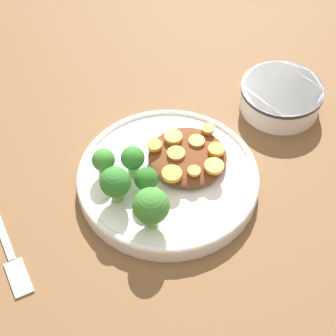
# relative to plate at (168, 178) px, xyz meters

# --- Properties ---
(ground_plane) EXTENTS (4.00, 4.00, 0.00)m
(ground_plane) POSITION_rel_plate_xyz_m (0.00, 0.00, -0.01)
(ground_plane) COLOR brown
(plate) EXTENTS (0.25, 0.25, 0.03)m
(plate) POSITION_rel_plate_xyz_m (0.00, 0.00, 0.00)
(plate) COLOR white
(plate) RESTS_ON ground_plane
(dip_bowl) EXTENTS (0.13, 0.13, 0.04)m
(dip_bowl) POSITION_rel_plate_xyz_m (0.22, 0.10, 0.01)
(dip_bowl) COLOR white
(dip_bowl) RESTS_ON ground_plane
(stew_mound) EXTENTS (0.11, 0.11, 0.02)m
(stew_mound) POSITION_rel_plate_xyz_m (0.03, 0.02, 0.02)
(stew_mound) COLOR brown
(stew_mound) RESTS_ON plate
(broccoli_floret_0) EXTENTS (0.05, 0.05, 0.06)m
(broccoli_floret_0) POSITION_rel_plate_xyz_m (-0.04, -0.07, 0.04)
(broccoli_floret_0) COLOR #759E51
(broccoli_floret_0) RESTS_ON plate
(broccoli_floret_1) EXTENTS (0.03, 0.03, 0.05)m
(broccoli_floret_1) POSITION_rel_plate_xyz_m (-0.05, 0.02, 0.04)
(broccoli_floret_1) COLOR #759E51
(broccoli_floret_1) RESTS_ON plate
(broccoli_floret_2) EXTENTS (0.04, 0.04, 0.06)m
(broccoli_floret_2) POSITION_rel_plate_xyz_m (-0.08, -0.02, 0.04)
(broccoli_floret_2) COLOR #759E51
(broccoli_floret_2) RESTS_ON plate
(broccoli_floret_3) EXTENTS (0.03, 0.03, 0.05)m
(broccoli_floret_3) POSITION_rel_plate_xyz_m (-0.08, 0.03, 0.03)
(broccoli_floret_3) COLOR #7FA85B
(broccoli_floret_3) RESTS_ON plate
(broccoli_floret_4) EXTENTS (0.03, 0.03, 0.05)m
(broccoli_floret_4) POSITION_rel_plate_xyz_m (-0.04, -0.02, 0.03)
(broccoli_floret_4) COLOR #7FA85B
(broccoli_floret_4) RESTS_ON plate
(carrot_slice_0) EXTENTS (0.02, 0.02, 0.01)m
(carrot_slice_0) POSITION_rel_plate_xyz_m (0.07, 0.01, 0.03)
(carrot_slice_0) COLOR orange
(carrot_slice_0) RESTS_ON stew_mound
(carrot_slice_1) EXTENTS (0.03, 0.03, 0.01)m
(carrot_slice_1) POSITION_rel_plate_xyz_m (-0.00, -0.02, 0.03)
(carrot_slice_1) COLOR orange
(carrot_slice_1) RESTS_ON stew_mound
(carrot_slice_2) EXTENTS (0.02, 0.02, 0.00)m
(carrot_slice_2) POSITION_rel_plate_xyz_m (0.05, 0.03, 0.03)
(carrot_slice_2) COLOR orange
(carrot_slice_2) RESTS_ON stew_mound
(carrot_slice_3) EXTENTS (0.03, 0.03, 0.01)m
(carrot_slice_3) POSITION_rel_plate_xyz_m (0.02, 0.04, 0.03)
(carrot_slice_3) COLOR orange
(carrot_slice_3) RESTS_ON stew_mound
(carrot_slice_4) EXTENTS (0.03, 0.03, 0.01)m
(carrot_slice_4) POSITION_rel_plate_xyz_m (0.06, -0.02, 0.03)
(carrot_slice_4) COLOR orange
(carrot_slice_4) RESTS_ON stew_mound
(carrot_slice_5) EXTENTS (0.03, 0.03, 0.00)m
(carrot_slice_5) POSITION_rel_plate_xyz_m (0.02, 0.02, 0.03)
(carrot_slice_5) COLOR orange
(carrot_slice_5) RESTS_ON stew_mound
(carrot_slice_6) EXTENTS (0.02, 0.02, 0.01)m
(carrot_slice_6) POSITION_rel_plate_xyz_m (0.07, 0.05, 0.03)
(carrot_slice_6) COLOR orange
(carrot_slice_6) RESTS_ON stew_mound
(carrot_slice_7) EXTENTS (0.02, 0.02, 0.00)m
(carrot_slice_7) POSITION_rel_plate_xyz_m (0.03, -0.02, 0.03)
(carrot_slice_7) COLOR orange
(carrot_slice_7) RESTS_ON stew_mound
(carrot_slice_8) EXTENTS (0.02, 0.02, 0.01)m
(carrot_slice_8) POSITION_rel_plate_xyz_m (-0.01, 0.04, 0.03)
(carrot_slice_8) COLOR orange
(carrot_slice_8) RESTS_ON stew_mound
(fork) EXTENTS (0.05, 0.18, 0.01)m
(fork) POSITION_rel_plate_xyz_m (-0.23, -0.05, -0.01)
(fork) COLOR beige
(fork) RESTS_ON ground_plane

